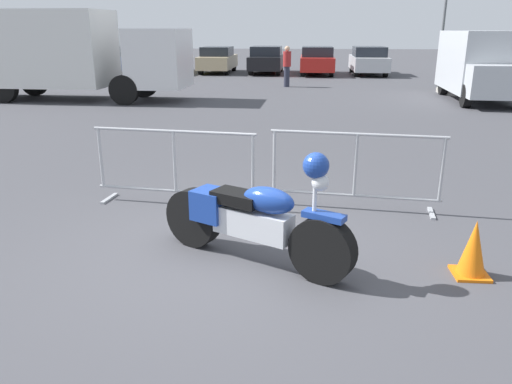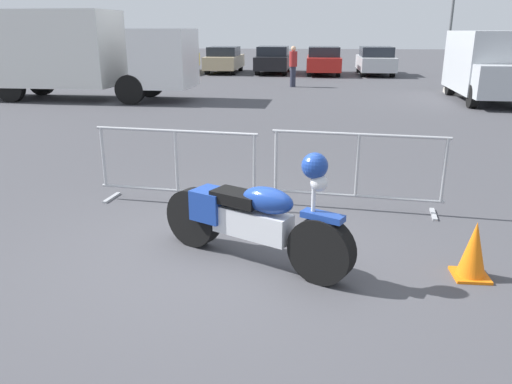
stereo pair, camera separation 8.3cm
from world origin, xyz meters
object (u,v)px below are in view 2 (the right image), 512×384
Objects in this scene: parked_car_tan at (224,60)px; traffic_cone at (474,251)px; crowd_barrier_far at (357,171)px; delivery_van at (488,64)px; parked_car_black at (273,60)px; motorcycle at (252,218)px; pedestrian at (293,65)px; box_truck at (69,51)px; parked_car_yellow at (176,59)px; parked_car_red at (324,61)px; parked_car_silver at (375,61)px; crowd_barrier_near at (177,166)px; parked_car_blue at (128,59)px.

parked_car_tan is 7.17× the size of traffic_cone.
crowd_barrier_far is 12.80m from delivery_van.
delivery_van is at bearing -141.55° from parked_car_black.
crowd_barrier_far is at bearing 82.75° from motorcycle.
pedestrian is 17.29m from traffic_cone.
parked_car_tan is at bearing 75.31° from box_truck.
parked_car_red is (8.30, -0.62, -0.01)m from parked_car_yellow.
pedestrian is 2.86× the size of traffic_cone.
parked_car_black is at bearing 86.58° from parked_car_silver.
box_truck is at bearing -82.70° from delivery_van.
parked_car_red is at bearing 82.73° from crowd_barrier_near.
parked_car_silver is (11.86, 11.00, -0.89)m from box_truck.
motorcycle is 25.64m from parked_car_blue.
pedestrian is (1.27, -6.73, 0.18)m from parked_car_black.
motorcycle is 17.00m from pedestrian.
parked_car_black is at bearing 121.37° from motorcycle.
crowd_barrier_near is at bearing -56.55° from box_truck.
parked_car_black is (-7.97, 10.43, -0.50)m from delivery_van.
crowd_barrier_near is 22.33m from parked_car_tan.
parked_car_red is 1.00× the size of parked_car_silver.
crowd_barrier_far is at bearing -152.83° from parked_car_blue.
parked_car_yellow is 7.49× the size of traffic_cone.
delivery_van is 15.10m from parked_car_tan.
parked_car_blue is at bearing 140.23° from motorcycle.
parked_car_red is at bearing -148.99° from delivery_van.
parked_car_yellow is (2.77, 0.01, 0.04)m from parked_car_blue.
parked_car_tan is (2.77, 0.09, -0.03)m from parked_car_yellow.
box_truck is at bearing -169.20° from parked_car_blue.
box_truck reaches higher than crowd_barrier_near.
crowd_barrier_far is at bearing -2.26° from pedestrian.
parked_car_black reaches higher than crowd_barrier_near.
parked_car_blue is 2.77m from parked_car_yellow.
parked_car_blue is 0.96× the size of parked_car_silver.
crowd_barrier_near is (-1.24, 1.73, 0.06)m from motorcycle.
crowd_barrier_far is 24.56m from parked_car_blue.
delivery_van is 19.38m from parked_car_blue.
parked_car_silver is at bearing 82.00° from crowd_barrier_far.
parked_car_silver is (8.30, -0.60, 0.02)m from parked_car_tan.
parked_car_red is 6.37m from pedestrian.
motorcycle reaches higher than crowd_barrier_near.
crowd_barrier_near is 3.94m from traffic_cone.
motorcycle reaches higher than crowd_barrier_far.
parked_car_black reaches higher than motorcycle.
delivery_van is at bearing -121.77° from parked_car_blue.
box_truck is 1.85× the size of parked_car_blue.
parked_car_blue is at bearing 91.29° from parked_car_yellow.
parked_car_yellow is 8.33m from parked_car_red.
parked_car_red is 7.37× the size of traffic_cone.
pedestrian is (-1.24, 15.26, 0.36)m from crowd_barrier_far.
crowd_barrier_far is 21.77m from parked_car_silver.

